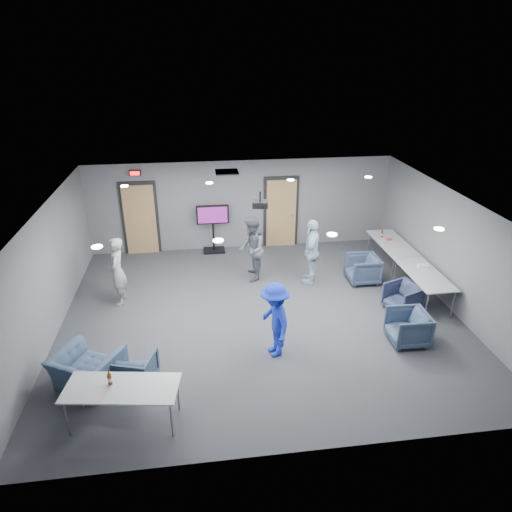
{
  "coord_description": "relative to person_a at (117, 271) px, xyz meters",
  "views": [
    {
      "loc": [
        -1.32,
        -8.98,
        5.71
      ],
      "look_at": [
        -0.02,
        0.67,
        1.2
      ],
      "focal_mm": 32.0,
      "sensor_mm": 36.0,
      "label": 1
    }
  ],
  "objects": [
    {
      "name": "projector",
      "position": [
        3.4,
        -0.12,
        1.56
      ],
      "size": [
        0.4,
        0.37,
        0.36
      ],
      "rotation": [
        0.0,
        0.0,
        -0.15
      ],
      "color": "black",
      "rests_on": "ceiling"
    },
    {
      "name": "table_front_left",
      "position": [
        0.59,
        -4.01,
        -0.16
      ],
      "size": [
        1.91,
        1.02,
        0.73
      ],
      "rotation": [
        0.0,
        0.0,
        -0.15
      ],
      "color": "silver",
      "rests_on": "floor"
    },
    {
      "name": "floor",
      "position": [
        3.28,
        -1.01,
        -0.84
      ],
      "size": [
        9.0,
        9.0,
        0.0
      ],
      "primitive_type": "plane",
      "color": "#33353A",
      "rests_on": "ground"
    },
    {
      "name": "door_right",
      "position": [
        4.48,
        2.94,
        0.23
      ],
      "size": [
        1.06,
        0.17,
        2.24
      ],
      "color": "black",
      "rests_on": "wall_back"
    },
    {
      "name": "door_left",
      "position": [
        0.28,
        2.94,
        0.23
      ],
      "size": [
        1.06,
        0.17,
        2.24
      ],
      "color": "black",
      "rests_on": "wall_back"
    },
    {
      "name": "exit_sign",
      "position": [
        0.28,
        2.92,
        1.61
      ],
      "size": [
        0.32,
        0.08,
        0.16
      ],
      "color": "black",
      "rests_on": "wall_back"
    },
    {
      "name": "wall_right",
      "position": [
        7.78,
        -1.01,
        0.51
      ],
      "size": [
        0.02,
        8.0,
        2.7
      ],
      "primitive_type": "cube",
      "color": "slate",
      "rests_on": "floor"
    },
    {
      "name": "tv_stand",
      "position": [
        2.4,
        2.73,
        -0.01
      ],
      "size": [
        0.96,
        0.45,
        1.46
      ],
      "color": "black",
      "rests_on": "floor"
    },
    {
      "name": "wall_left",
      "position": [
        -1.22,
        -1.01,
        0.51
      ],
      "size": [
        0.02,
        8.0,
        2.7
      ],
      "primitive_type": "cube",
      "color": "slate",
      "rests_on": "floor"
    },
    {
      "name": "person_d",
      "position": [
        3.35,
        -2.5,
        -0.04
      ],
      "size": [
        0.77,
        1.12,
        1.6
      ],
      "primitive_type": "imported",
      "rotation": [
        0.0,
        0.0,
        -1.39
      ],
      "color": "#1C32BC",
      "rests_on": "floor"
    },
    {
      "name": "ceiling",
      "position": [
        3.28,
        -1.01,
        1.86
      ],
      "size": [
        9.0,
        9.0,
        0.0
      ],
      "primitive_type": "plane",
      "rotation": [
        3.14,
        0.0,
        0.0
      ],
      "color": "silver",
      "rests_on": "wall_back"
    },
    {
      "name": "chair_right_a",
      "position": [
        6.18,
        0.26,
        -0.48
      ],
      "size": [
        0.81,
        0.79,
        0.72
      ],
      "primitive_type": "imported",
      "rotation": [
        0.0,
        0.0,
        -1.59
      ],
      "color": "#37445F",
      "rests_on": "floor"
    },
    {
      "name": "snack_box",
      "position": [
        7.25,
        1.21,
        -0.09
      ],
      "size": [
        0.18,
        0.13,
        0.04
      ],
      "primitive_type": "cube",
      "rotation": [
        0.0,
        0.0,
        0.09
      ],
      "color": "#CB3B32",
      "rests_on": "table_right_a"
    },
    {
      "name": "chair_right_c",
      "position": [
        6.18,
        -2.48,
        -0.48
      ],
      "size": [
        0.8,
        0.78,
        0.71
      ],
      "primitive_type": "imported",
      "rotation": [
        0.0,
        0.0,
        -1.59
      ],
      "color": "#374760",
      "rests_on": "floor"
    },
    {
      "name": "table_right_b",
      "position": [
        7.28,
        -0.86,
        -0.15
      ],
      "size": [
        0.79,
        1.9,
        0.73
      ],
      "rotation": [
        0.0,
        0.0,
        1.57
      ],
      "color": "silver",
      "rests_on": "floor"
    },
    {
      "name": "hvac_diffuser",
      "position": [
        2.78,
        1.79,
        1.84
      ],
      "size": [
        0.6,
        0.6,
        0.03
      ],
      "primitive_type": "cube",
      "color": "black",
      "rests_on": "ceiling"
    },
    {
      "name": "person_c",
      "position": [
        4.83,
        0.44,
        0.03
      ],
      "size": [
        0.77,
        1.11,
        1.74
      ],
      "primitive_type": "imported",
      "rotation": [
        0.0,
        0.0,
        -1.95
      ],
      "color": "#ACCADE",
      "rests_on": "floor"
    },
    {
      "name": "person_a",
      "position": [
        0.0,
        0.0,
        0.0
      ],
      "size": [
        0.41,
        0.62,
        1.68
      ],
      "primitive_type": "imported",
      "rotation": [
        0.0,
        0.0,
        -1.58
      ],
      "color": "#959895",
      "rests_on": "floor"
    },
    {
      "name": "downlights",
      "position": [
        3.28,
        -1.01,
        1.84
      ],
      "size": [
        6.18,
        3.78,
        0.02
      ],
      "color": "white",
      "rests_on": "ceiling"
    },
    {
      "name": "person_b",
      "position": [
        3.3,
        0.81,
        0.02
      ],
      "size": [
        0.73,
        0.9,
        1.73
      ],
      "primitive_type": "imported",
      "rotation": [
        0.0,
        0.0,
        -1.66
      ],
      "color": "#575D69",
      "rests_on": "floor"
    },
    {
      "name": "chair_front_a",
      "position": [
        0.67,
        -3.01,
        -0.53
      ],
      "size": [
        0.84,
        0.85,
        0.62
      ],
      "primitive_type": "imported",
      "rotation": [
        0.0,
        0.0,
        2.84
      ],
      "color": "#394E63",
      "rests_on": "floor"
    },
    {
      "name": "bottle_front",
      "position": [
        0.41,
        -3.91,
        -0.01
      ],
      "size": [
        0.07,
        0.07,
        0.28
      ],
      "color": "#5A270F",
      "rests_on": "table_front_left"
    },
    {
      "name": "chair_right_b",
      "position": [
        6.63,
        -1.25,
        -0.51
      ],
      "size": [
        0.94,
        0.93,
        0.66
      ],
      "primitive_type": "imported",
      "rotation": [
        0.0,
        0.0,
        -1.19
      ],
      "color": "#313955",
      "rests_on": "floor"
    },
    {
      "name": "table_right_a",
      "position": [
        7.28,
        1.04,
        -0.15
      ],
      "size": [
        0.81,
        1.93,
        0.73
      ],
      "rotation": [
        0.0,
        0.0,
        1.57
      ],
      "color": "silver",
      "rests_on": "floor"
    },
    {
      "name": "wall_front",
      "position": [
        3.28,
        -5.01,
        0.51
      ],
      "size": [
        9.0,
        0.02,
        2.7
      ],
      "primitive_type": "cube",
      "color": "slate",
      "rests_on": "floor"
    },
    {
      "name": "chair_front_b",
      "position": [
        -0.2,
        -3.01,
        -0.49
      ],
      "size": [
        1.4,
        1.35,
        0.7
      ],
      "primitive_type": "imported",
      "rotation": [
        0.0,
        0.0,
        2.64
      ],
      "color": "#3D506A",
      "rests_on": "floor"
    },
    {
      "name": "wrapper",
      "position": [
        7.41,
        -0.52,
        -0.08
      ],
      "size": [
        0.27,
        0.2,
        0.06
      ],
      "primitive_type": "cube",
      "rotation": [
        0.0,
        0.0,
        -0.15
      ],
      "color": "white",
      "rests_on": "table_right_b"
    },
    {
      "name": "wall_back",
      "position": [
        3.28,
        2.99,
        0.51
      ],
      "size": [
        9.0,
        0.02,
        2.7
      ],
      "primitive_type": "cube",
      "color": "slate",
      "rests_on": "floor"
    },
    {
      "name": "bottle_right",
      "position": [
        7.14,
        1.46,
        -0.02
      ],
      "size": [
        0.06,
        0.06,
        0.24
      ],
      "color": "#5A270F",
      "rests_on": "table_right_a"
    }
  ]
}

